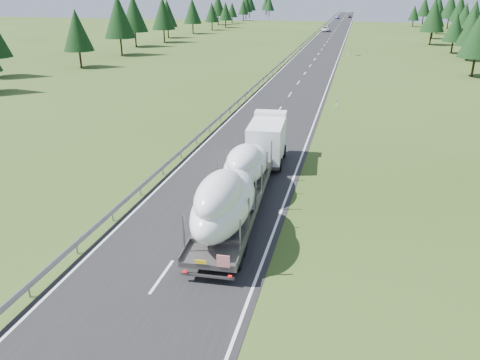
% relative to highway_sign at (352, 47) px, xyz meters
% --- Properties ---
extents(ground, '(400.00, 400.00, 0.00)m').
position_rel_highway_sign_xyz_m(ground, '(-7.20, -80.00, -1.81)').
color(ground, '#2D4316').
rests_on(ground, ground).
extents(road_surface, '(10.00, 400.00, 0.02)m').
position_rel_highway_sign_xyz_m(road_surface, '(-7.20, 20.00, -1.80)').
color(road_surface, black).
rests_on(road_surface, ground).
extents(guardrail, '(0.10, 400.00, 0.76)m').
position_rel_highway_sign_xyz_m(guardrail, '(-12.50, 19.94, -1.21)').
color(guardrail, slate).
rests_on(guardrail, ground).
extents(marker_posts, '(0.13, 350.08, 1.00)m').
position_rel_highway_sign_xyz_m(marker_posts, '(-0.70, 75.00, -1.27)').
color(marker_posts, silver).
rests_on(marker_posts, ground).
extents(highway_sign, '(0.08, 0.90, 2.60)m').
position_rel_highway_sign_xyz_m(highway_sign, '(0.00, 0.00, 0.00)').
color(highway_sign, slate).
rests_on(highway_sign, ground).
extents(tree_line_left, '(14.88, 299.75, 12.49)m').
position_rel_highway_sign_xyz_m(tree_line_left, '(-51.70, 33.81, 5.39)').
color(tree_line_left, black).
rests_on(tree_line_left, ground).
extents(boat_truck, '(3.77, 20.60, 4.55)m').
position_rel_highway_sign_xyz_m(boat_truck, '(-5.22, -80.08, 0.52)').
color(boat_truck, white).
rests_on(boat_truck, ground).
extents(distant_van, '(3.02, 6.06, 1.65)m').
position_rel_highway_sign_xyz_m(distant_van, '(-10.17, 62.68, -0.98)').
color(distant_van, silver).
rests_on(distant_van, ground).
extents(distant_car_dark, '(1.59, 3.77, 1.27)m').
position_rel_highway_sign_xyz_m(distant_car_dark, '(-4.16, 152.04, -1.17)').
color(distant_car_dark, black).
rests_on(distant_car_dark, ground).
extents(distant_car_blue, '(1.72, 4.42, 1.43)m').
position_rel_highway_sign_xyz_m(distant_car_blue, '(-9.98, 141.97, -1.09)').
color(distant_car_blue, '#1A1E4A').
rests_on(distant_car_blue, ground).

